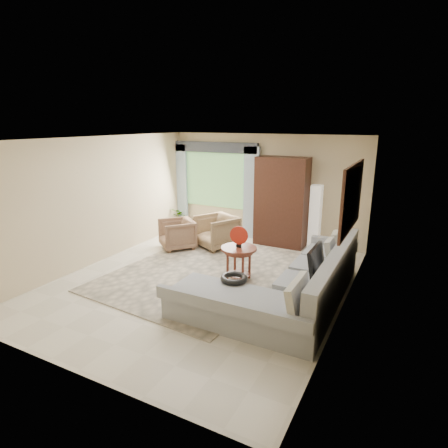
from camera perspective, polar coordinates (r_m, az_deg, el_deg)
The scene contains 17 objects.
ground at distance 7.10m, azimuth -3.13°, elevation -8.62°, with size 6.00×6.00×0.00m, color silver.
area_rug at distance 7.50m, azimuth -3.12°, elevation -7.18°, with size 3.00×4.00×0.02m, color #BEAE96.
sectional_sofa at distance 6.18m, azimuth 10.58°, elevation -9.79°, with size 2.30×3.46×0.90m.
tv_screen at distance 6.20m, azimuth 13.90°, elevation -5.53°, with size 0.06×0.74×0.48m, color black.
garden_hose at distance 5.83m, azimuth 1.55°, elevation -8.28°, with size 0.43×0.43×0.09m, color black.
coffee_table at distance 6.97m, azimuth 2.25°, elevation -6.00°, with size 0.66×0.66×0.66m.
red_disc at distance 6.79m, azimuth 2.30°, elevation -1.74°, with size 0.34×0.34×0.03m, color #A81F10.
armchair_left at distance 8.78m, azimuth -7.18°, elevation -1.55°, with size 0.73×0.76×0.69m, color #8A6B4B.
armchair_right at distance 8.77m, azimuth -1.13°, elevation -1.18°, with size 0.82×0.85×0.77m, color #9E7E56.
potted_plant at distance 10.38m, azimuth -7.03°, elevation 0.86°, with size 0.54×0.47×0.60m, color #999999.
armoire at distance 8.93m, azimuth 8.76°, elevation 3.35°, with size 1.20×0.55×2.10m, color #321A10.
floor_lamp at distance 8.84m, azimuth 13.71°, elevation 0.97°, with size 0.24×0.24×1.50m, color silver.
window at distance 9.85m, azimuth -1.25°, elevation 6.71°, with size 1.80×0.04×1.40m, color #669E59.
curtain_left at distance 10.35m, azimuth -6.62°, elevation 5.64°, with size 0.40×0.08×2.30m, color #9EB7CC.
curtain_right at distance 9.35m, azimuth 4.16°, elevation 4.66°, with size 0.40×0.08×2.30m, color #9EB7CC.
valance at distance 9.69m, azimuth -1.48°, elevation 11.63°, with size 2.40×0.12×0.26m, color #1E232D.
wall_mirror at distance 6.09m, azimuth 18.87°, elevation 3.81°, with size 0.05×1.70×1.05m.
Camera 1 is at (3.32, -5.57, 2.89)m, focal length 30.00 mm.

